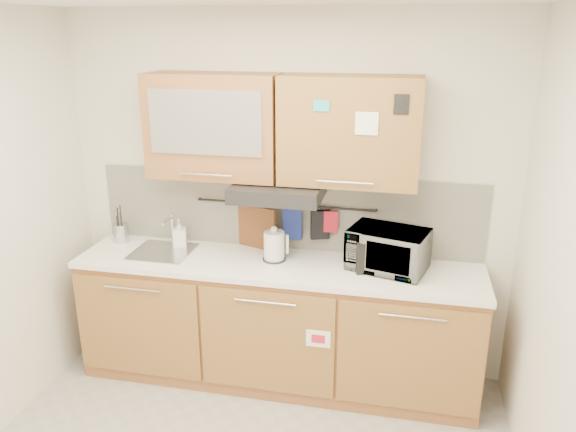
% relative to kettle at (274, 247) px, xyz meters
% --- Properties ---
extents(wall_back, '(3.20, 0.00, 3.20)m').
position_rel_kettle_xyz_m(wall_back, '(0.03, 0.26, 0.28)').
color(wall_back, silver).
rests_on(wall_back, ground).
extents(base_cabinet, '(2.80, 0.64, 0.88)m').
position_rel_kettle_xyz_m(base_cabinet, '(0.03, -0.04, -0.61)').
color(base_cabinet, '#996036').
rests_on(base_cabinet, floor).
extents(countertop, '(2.82, 0.62, 0.04)m').
position_rel_kettle_xyz_m(countertop, '(0.03, -0.05, -0.12)').
color(countertop, white).
rests_on(countertop, base_cabinet).
extents(backsplash, '(2.80, 0.02, 0.56)m').
position_rel_kettle_xyz_m(backsplash, '(0.03, 0.25, 0.18)').
color(backsplash, silver).
rests_on(backsplash, countertop).
extents(upper_cabinets, '(1.82, 0.37, 0.70)m').
position_rel_kettle_xyz_m(upper_cabinets, '(0.02, 0.09, 0.81)').
color(upper_cabinets, '#996036').
rests_on(upper_cabinets, wall_back).
extents(range_hood, '(0.60, 0.46, 0.10)m').
position_rel_kettle_xyz_m(range_hood, '(0.03, 0.01, 0.40)').
color(range_hood, black).
rests_on(range_hood, upper_cabinets).
extents(sink, '(0.42, 0.40, 0.26)m').
position_rel_kettle_xyz_m(sink, '(-0.82, -0.03, -0.10)').
color(sink, silver).
rests_on(sink, countertop).
extents(utensil_rail, '(1.30, 0.02, 0.02)m').
position_rel_kettle_xyz_m(utensil_rail, '(0.03, 0.21, 0.24)').
color(utensil_rail, black).
rests_on(utensil_rail, backsplash).
extents(utensil_crock, '(0.15, 0.15, 0.29)m').
position_rel_kettle_xyz_m(utensil_crock, '(-1.22, 0.10, -0.03)').
color(utensil_crock, '#AEAFB3').
rests_on(utensil_crock, countertop).
extents(kettle, '(0.19, 0.19, 0.25)m').
position_rel_kettle_xyz_m(kettle, '(0.00, 0.00, 0.00)').
color(kettle, silver).
rests_on(kettle, countertop).
extents(toaster, '(0.32, 0.24, 0.22)m').
position_rel_kettle_xyz_m(toaster, '(0.70, -0.01, 0.01)').
color(toaster, black).
rests_on(toaster, countertop).
extents(microwave, '(0.58, 0.46, 0.28)m').
position_rel_kettle_xyz_m(microwave, '(0.77, 0.01, 0.04)').
color(microwave, '#999999').
rests_on(microwave, countertop).
extents(soap_bottle, '(0.12, 0.12, 0.21)m').
position_rel_kettle_xyz_m(soap_bottle, '(-0.74, 0.10, 0.00)').
color(soap_bottle, '#999999').
rests_on(soap_bottle, countertop).
extents(cutting_board, '(0.31, 0.13, 0.39)m').
position_rel_kettle_xyz_m(cutting_board, '(-0.18, 0.20, 0.02)').
color(cutting_board, brown).
rests_on(cutting_board, utensil_rail).
extents(oven_mitt, '(0.14, 0.04, 0.23)m').
position_rel_kettle_xyz_m(oven_mitt, '(0.09, 0.20, 0.11)').
color(oven_mitt, navy).
rests_on(oven_mitt, utensil_rail).
extents(dark_pouch, '(0.14, 0.08, 0.21)m').
position_rel_kettle_xyz_m(dark_pouch, '(0.29, 0.20, 0.11)').
color(dark_pouch, black).
rests_on(dark_pouch, utensil_rail).
extents(pot_holder, '(0.13, 0.02, 0.15)m').
position_rel_kettle_xyz_m(pot_holder, '(0.35, 0.20, 0.14)').
color(pot_holder, '#B2172B').
rests_on(pot_holder, utensil_rail).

